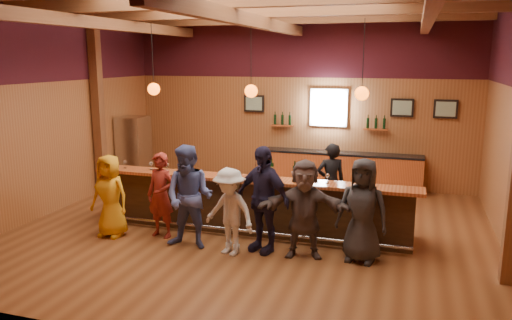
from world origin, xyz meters
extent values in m
plane|color=brown|center=(0.00, 0.00, 0.00)|extent=(9.00, 9.00, 0.00)
cube|color=brown|center=(0.00, 4.00, 2.25)|extent=(9.00, 0.04, 4.50)
cube|color=brown|center=(0.00, -4.00, 2.25)|extent=(9.00, 0.04, 4.50)
cube|color=brown|center=(-4.50, 0.00, 2.25)|extent=(0.04, 8.00, 4.50)
cube|color=#3C1018|center=(0.00, 3.98, 3.65)|extent=(9.00, 0.01, 1.70)
cube|color=#3C1018|center=(-4.48, 0.00, 3.65)|extent=(0.01, 8.00, 1.70)
cube|color=brown|center=(-4.35, 1.50, 2.25)|extent=(0.22, 0.22, 4.50)
cube|color=brown|center=(0.00, -1.00, 4.20)|extent=(8.80, 0.20, 0.25)
cube|color=brown|center=(0.00, 1.00, 4.20)|extent=(8.80, 0.20, 0.25)
cube|color=brown|center=(0.00, 3.00, 4.20)|extent=(8.80, 0.20, 0.25)
cube|color=brown|center=(-3.00, 0.00, 3.95)|extent=(0.18, 7.80, 0.22)
cube|color=brown|center=(0.00, 0.00, 3.95)|extent=(0.18, 7.80, 0.22)
cube|color=brown|center=(3.00, 0.00, 3.95)|extent=(0.18, 7.80, 0.22)
cube|color=black|center=(0.00, 0.00, 0.53)|extent=(6.00, 0.60, 1.05)
cube|color=#9B411C|center=(0.00, -0.18, 1.08)|extent=(6.30, 0.50, 0.06)
cube|color=black|center=(0.00, 0.38, 0.93)|extent=(6.00, 0.48, 0.05)
cube|color=black|center=(0.00, 0.38, 0.45)|extent=(6.00, 0.48, 0.90)
cube|color=silver|center=(2.00, 0.38, 0.88)|extent=(0.45, 0.40, 0.14)
cube|color=silver|center=(2.50, 0.38, 0.88)|extent=(0.45, 0.40, 0.14)
cylinder|color=silver|center=(0.00, -0.42, 0.15)|extent=(6.00, 0.06, 0.06)
cube|color=#9B411C|center=(1.20, 3.72, 0.45)|extent=(4.00, 0.50, 0.90)
cube|color=black|center=(1.20, 3.72, 0.93)|extent=(4.00, 0.52, 0.05)
cube|color=silver|center=(0.80, 3.95, 2.05)|extent=(0.95, 0.08, 0.95)
cube|color=white|center=(0.80, 3.90, 2.05)|extent=(0.78, 0.01, 0.78)
cube|color=black|center=(-1.20, 3.94, 2.10)|extent=(0.55, 0.04, 0.45)
cube|color=silver|center=(-1.20, 3.92, 2.10)|extent=(0.45, 0.01, 0.35)
cube|color=black|center=(2.60, 3.94, 2.10)|extent=(0.55, 0.04, 0.45)
cube|color=silver|center=(2.60, 3.92, 2.10)|extent=(0.45, 0.01, 0.35)
cube|color=black|center=(3.60, 3.94, 2.10)|extent=(0.55, 0.04, 0.45)
cube|color=silver|center=(3.60, 3.92, 2.10)|extent=(0.45, 0.01, 0.35)
cube|color=#9B411C|center=(-0.40, 3.88, 1.55)|extent=(0.60, 0.18, 0.04)
cylinder|color=black|center=(-0.60, 3.88, 1.70)|extent=(0.07, 0.07, 0.26)
cylinder|color=black|center=(-0.40, 3.88, 1.70)|extent=(0.07, 0.07, 0.26)
cylinder|color=black|center=(-0.20, 3.88, 1.70)|extent=(0.07, 0.07, 0.26)
cube|color=#9B411C|center=(2.00, 3.88, 1.55)|extent=(0.60, 0.18, 0.04)
cylinder|color=black|center=(1.80, 3.88, 1.70)|extent=(0.07, 0.07, 0.26)
cylinder|color=black|center=(2.00, 3.88, 1.70)|extent=(0.07, 0.07, 0.26)
cylinder|color=black|center=(2.20, 3.88, 1.70)|extent=(0.07, 0.07, 0.26)
cylinder|color=black|center=(-2.00, 0.00, 3.33)|extent=(0.01, 0.01, 1.25)
sphere|color=#FA580C|center=(-2.00, 0.00, 2.70)|extent=(0.24, 0.24, 0.24)
cylinder|color=black|center=(0.00, 0.00, 3.33)|extent=(0.01, 0.01, 1.25)
sphere|color=#FA580C|center=(0.00, 0.00, 2.70)|extent=(0.24, 0.24, 0.24)
cylinder|color=black|center=(2.00, 0.00, 3.33)|extent=(0.01, 0.01, 1.25)
sphere|color=#FA580C|center=(2.00, 0.00, 2.70)|extent=(0.24, 0.24, 0.24)
cube|color=silver|center=(-4.10, 2.60, 0.90)|extent=(0.70, 0.70, 1.80)
imported|color=orange|center=(-2.44, -1.03, 0.78)|extent=(0.78, 0.53, 1.56)
imported|color=maroon|center=(-1.51, -0.77, 0.80)|extent=(0.64, 0.48, 1.60)
imported|color=#485591|center=(-0.77, -1.12, 0.92)|extent=(0.90, 0.70, 1.84)
imported|color=silver|center=(0.00, -1.20, 0.75)|extent=(1.10, 0.84, 1.51)
imported|color=#1F1B37|center=(0.49, -0.88, 0.93)|extent=(1.18, 0.83, 1.86)
imported|color=#524442|center=(1.23, -0.92, 0.83)|extent=(1.61, 0.77, 1.67)
imported|color=#28282A|center=(2.17, -0.81, 0.86)|extent=(0.92, 0.67, 1.73)
imported|color=black|center=(1.34, 1.11, 0.81)|extent=(0.70, 0.60, 1.62)
cylinder|color=brown|center=(0.36, -0.07, 1.22)|extent=(0.20, 0.20, 0.21)
cylinder|color=black|center=(0.41, -0.05, 1.25)|extent=(0.08, 0.08, 0.28)
cylinder|color=black|center=(0.41, -0.05, 1.44)|extent=(0.03, 0.03, 0.10)
cylinder|color=black|center=(0.86, -0.07, 1.24)|extent=(0.08, 0.08, 0.26)
cylinder|color=black|center=(0.86, -0.07, 1.41)|extent=(0.03, 0.03, 0.09)
cylinder|color=silver|center=(-2.64, -0.15, 1.11)|extent=(0.06, 0.06, 0.01)
cylinder|color=silver|center=(-2.64, -0.15, 1.16)|extent=(0.01, 0.01, 0.09)
sphere|color=silver|center=(-2.64, -0.15, 1.24)|extent=(0.07, 0.07, 0.07)
cylinder|color=silver|center=(-2.04, -0.15, 1.11)|extent=(0.07, 0.07, 0.01)
cylinder|color=silver|center=(-2.04, -0.15, 1.16)|extent=(0.01, 0.01, 0.09)
sphere|color=silver|center=(-2.04, -0.15, 1.24)|extent=(0.07, 0.07, 0.07)
cylinder|color=silver|center=(-1.69, -0.16, 1.11)|extent=(0.06, 0.06, 0.01)
cylinder|color=silver|center=(-1.69, -0.16, 1.16)|extent=(0.01, 0.01, 0.09)
sphere|color=silver|center=(-1.69, -0.16, 1.24)|extent=(0.07, 0.07, 0.07)
cylinder|color=silver|center=(-1.23, -0.23, 1.11)|extent=(0.06, 0.06, 0.01)
cylinder|color=silver|center=(-1.23, -0.23, 1.16)|extent=(0.01, 0.01, 0.09)
sphere|color=silver|center=(-1.23, -0.23, 1.24)|extent=(0.07, 0.07, 0.07)
cylinder|color=silver|center=(-0.41, -0.21, 1.11)|extent=(0.07, 0.07, 0.01)
cylinder|color=silver|center=(-0.41, -0.21, 1.17)|extent=(0.01, 0.01, 0.10)
sphere|color=silver|center=(-0.41, -0.21, 1.26)|extent=(0.08, 0.08, 0.08)
cylinder|color=silver|center=(0.99, -0.15, 1.11)|extent=(0.07, 0.07, 0.01)
cylinder|color=silver|center=(0.99, -0.15, 1.17)|extent=(0.01, 0.01, 0.11)
sphere|color=silver|center=(0.99, -0.15, 1.26)|extent=(0.08, 0.08, 0.08)
cylinder|color=silver|center=(1.47, -0.14, 1.11)|extent=(0.07, 0.07, 0.01)
cylinder|color=silver|center=(1.47, -0.14, 1.17)|extent=(0.01, 0.01, 0.10)
sphere|color=silver|center=(1.47, -0.14, 1.24)|extent=(0.08, 0.08, 0.08)
cylinder|color=silver|center=(1.96, -0.20, 1.11)|extent=(0.07, 0.07, 0.01)
cylinder|color=silver|center=(1.96, -0.20, 1.17)|extent=(0.01, 0.01, 0.10)
sphere|color=silver|center=(1.96, -0.20, 1.25)|extent=(0.08, 0.08, 0.08)
camera|label=1|loc=(2.85, -8.75, 3.31)|focal=35.00mm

